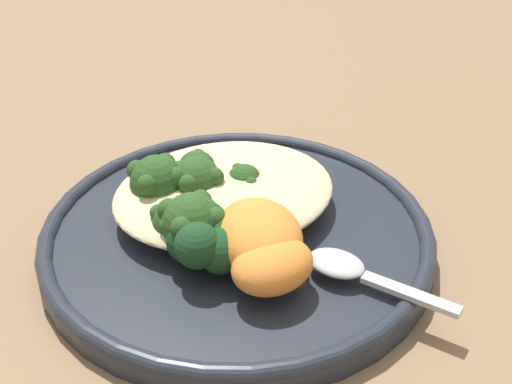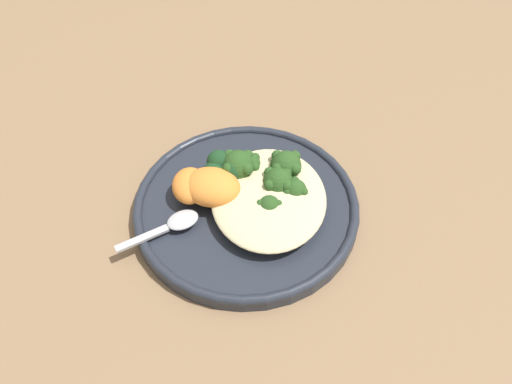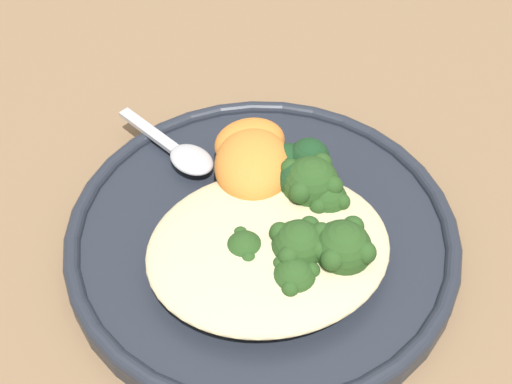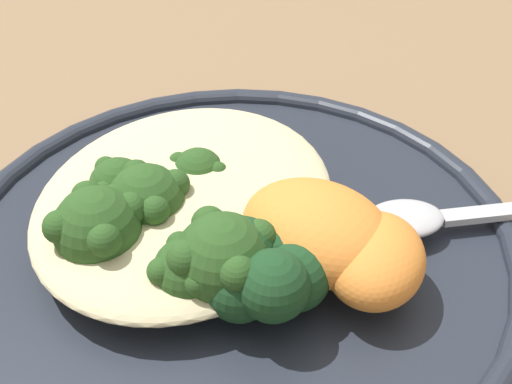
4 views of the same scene
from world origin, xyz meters
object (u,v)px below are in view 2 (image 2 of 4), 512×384
object	(u,v)px
plate	(246,206)
broccoli_stalk_5	(238,170)
quinoa_mound	(269,197)
broccoli_stalk_0	(261,207)
broccoli_stalk_3	(281,170)
sweet_potato_chunk_0	(212,187)
kale_tuft	(224,170)
spoon	(175,223)
sweet_potato_chunk_1	(190,186)
broccoli_stalk_1	(282,195)
broccoli_stalk_2	(269,187)
broccoli_stalk_4	(245,175)

from	to	relation	value
plate	broccoli_stalk_5	bearing A→B (deg)	-160.29
plate	quinoa_mound	xyz separation A→B (m)	(0.00, 0.03, 0.02)
broccoli_stalk_0	broccoli_stalk_3	size ratio (longest dim) A/B	0.78
plate	sweet_potato_chunk_0	size ratio (longest dim) A/B	3.96
kale_tuft	spoon	size ratio (longest dim) A/B	0.56
broccoli_stalk_0	sweet_potato_chunk_1	bearing A→B (deg)	162.89
sweet_potato_chunk_1	spoon	world-z (taller)	sweet_potato_chunk_1
broccoli_stalk_1	broccoli_stalk_2	size ratio (longest dim) A/B	1.09
plate	broccoli_stalk_1	xyz separation A→B (m)	(0.00, 0.04, 0.02)
broccoli_stalk_3	sweet_potato_chunk_1	bearing A→B (deg)	149.64
broccoli_stalk_2	broccoli_stalk_4	distance (m)	0.04
broccoli_stalk_3	spoon	xyz separation A→B (m)	(0.08, -0.12, -0.01)
broccoli_stalk_2	broccoli_stalk_4	bearing A→B (deg)	111.25
broccoli_stalk_1	broccoli_stalk_3	xyz separation A→B (m)	(-0.03, -0.00, 0.01)
sweet_potato_chunk_0	kale_tuft	xyz separation A→B (m)	(-0.03, 0.01, -0.00)
quinoa_mound	broccoli_stalk_1	world-z (taller)	broccoli_stalk_1
broccoli_stalk_3	broccoli_stalk_2	bearing A→B (deg)	-161.17
broccoli_stalk_2	broccoli_stalk_3	bearing A→B (deg)	29.98
broccoli_stalk_0	kale_tuft	xyz separation A→B (m)	(-0.05, -0.05, 0.01)
broccoli_stalk_0	spoon	distance (m)	0.10
broccoli_stalk_4	spoon	size ratio (longest dim) A/B	1.14
sweet_potato_chunk_0	kale_tuft	world-z (taller)	sweet_potato_chunk_0
broccoli_stalk_1	broccoli_stalk_4	size ratio (longest dim) A/B	0.90
quinoa_mound	broccoli_stalk_0	world-z (taller)	broccoli_stalk_0
spoon	broccoli_stalk_4	bearing A→B (deg)	-169.26
broccoli_stalk_0	kale_tuft	world-z (taller)	kale_tuft
plate	kale_tuft	distance (m)	0.05
broccoli_stalk_4	kale_tuft	distance (m)	0.03
plate	spoon	xyz separation A→B (m)	(0.04, -0.08, 0.01)
sweet_potato_chunk_0	sweet_potato_chunk_1	world-z (taller)	sweet_potato_chunk_0
sweet_potato_chunk_0	broccoli_stalk_4	bearing A→B (deg)	123.11
plate	broccoli_stalk_3	size ratio (longest dim) A/B	2.79
broccoli_stalk_2	broccoli_stalk_5	world-z (taller)	broccoli_stalk_5
broccoli_stalk_3	broccoli_stalk_1	bearing A→B (deg)	-130.78
broccoli_stalk_3	sweet_potato_chunk_0	xyz separation A→B (m)	(0.03, -0.08, 0.00)
broccoli_stalk_3	kale_tuft	xyz separation A→B (m)	(-0.00, -0.07, -0.00)
broccoli_stalk_1	kale_tuft	distance (m)	0.08
quinoa_mound	broccoli_stalk_3	size ratio (longest dim) A/B	1.64
sweet_potato_chunk_0	spoon	xyz separation A→B (m)	(0.05, -0.04, -0.01)
quinoa_mound	sweet_potato_chunk_0	size ratio (longest dim) A/B	2.32
broccoli_stalk_2	quinoa_mound	bearing A→B (deg)	-123.18
sweet_potato_chunk_1	kale_tuft	bearing A→B (deg)	122.57
broccoli_stalk_2	broccoli_stalk_5	size ratio (longest dim) A/B	1.00
sweet_potato_chunk_1	plate	bearing A→B (deg)	82.66
sweet_potato_chunk_1	kale_tuft	distance (m)	0.05
kale_tuft	broccoli_stalk_0	bearing A→B (deg)	40.96
broccoli_stalk_5	kale_tuft	bearing A→B (deg)	85.50
broccoli_stalk_1	broccoli_stalk_3	bearing A→B (deg)	74.54
kale_tuft	broccoli_stalk_4	bearing A→B (deg)	79.95
broccoli_stalk_0	kale_tuft	size ratio (longest dim) A/B	1.45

